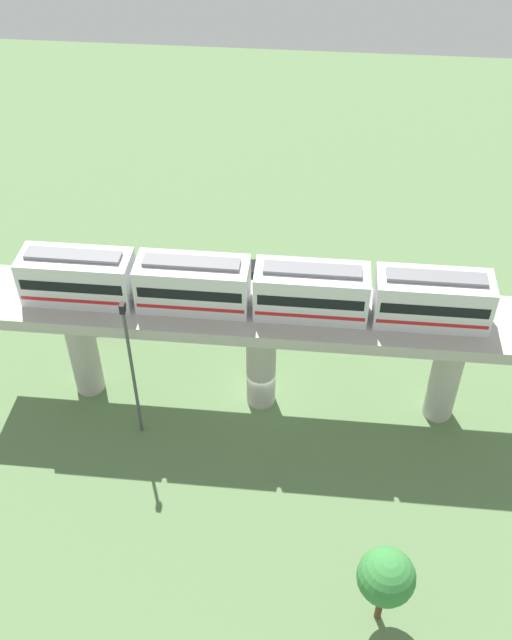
% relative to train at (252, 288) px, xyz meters
% --- Properties ---
extents(ground_plane, '(120.00, 120.00, 0.00)m').
position_rel_train_xyz_m(ground_plane, '(0.00, 0.58, -9.59)').
color(ground_plane, '#5B7A4C').
extents(viaduct, '(5.20, 35.80, 8.06)m').
position_rel_train_xyz_m(viaduct, '(0.00, 0.58, -3.32)').
color(viaduct, '#B7B2AA').
rests_on(viaduct, ground).
extents(train, '(2.64, 27.45, 3.24)m').
position_rel_train_xyz_m(train, '(0.00, 0.00, 0.00)').
color(train, silver).
rests_on(train, viaduct).
extents(parked_car_blue, '(2.28, 4.38, 1.76)m').
position_rel_train_xyz_m(parked_car_blue, '(-8.63, -5.91, -8.85)').
color(parked_car_blue, '#284CB7').
rests_on(parked_car_blue, ground).
extents(parked_car_yellow, '(2.43, 4.43, 1.76)m').
position_rel_train_xyz_m(parked_car_yellow, '(-12.29, -0.96, -8.85)').
color(parked_car_yellow, yellow).
rests_on(parked_car_yellow, ground).
extents(parked_car_red, '(2.17, 4.34, 1.76)m').
position_rel_train_xyz_m(parked_car_red, '(-6.71, -11.51, -8.85)').
color(parked_car_red, red).
rests_on(parked_car_red, ground).
extents(tree_near_viaduct, '(2.88, 2.88, 5.40)m').
position_rel_train_xyz_m(tree_near_viaduct, '(14.39, 7.98, -5.67)').
color(tree_near_viaduct, brown).
rests_on(tree_near_viaduct, ground).
extents(signal_post, '(0.44, 0.28, 10.66)m').
position_rel_train_xyz_m(signal_post, '(3.40, -6.79, -3.74)').
color(signal_post, '#4C4C51').
rests_on(signal_post, ground).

